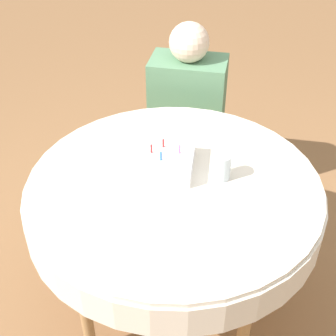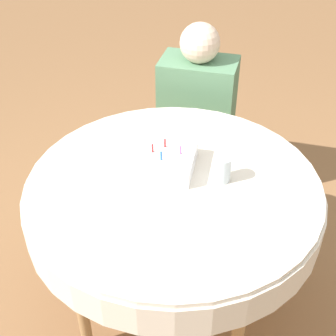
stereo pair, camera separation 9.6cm
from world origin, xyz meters
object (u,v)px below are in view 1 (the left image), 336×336
(person, at_px, (187,100))
(birthday_cake, at_px, (163,161))
(drinking_glass, at_px, (222,167))
(chair, at_px, (189,123))

(person, xyz_separation_m, birthday_cake, (-0.02, -0.79, 0.15))
(person, distance_m, drinking_glass, 0.86)
(person, height_order, drinking_glass, person)
(chair, bearing_deg, person, -90.00)
(drinking_glass, bearing_deg, birthday_cake, 172.13)
(drinking_glass, bearing_deg, person, 104.84)
(chair, distance_m, drinking_glass, 1.01)
(chair, height_order, birthday_cake, birthday_cake)
(chair, distance_m, person, 0.22)
(chair, distance_m, birthday_cake, 0.95)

